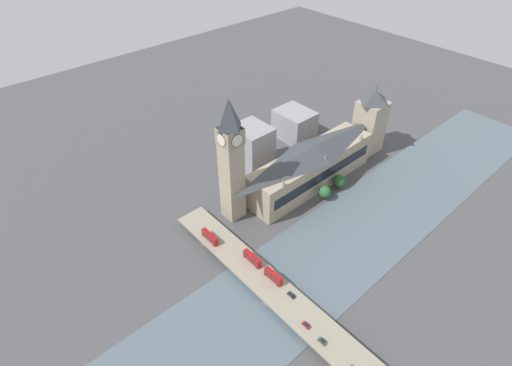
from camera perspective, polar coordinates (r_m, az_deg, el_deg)
ground_plane at (r=252.09m, az=8.78°, el=-2.23°), size 600.00×600.00×0.00m
river_water at (r=238.48m, az=14.95°, el=-6.19°), size 56.19×360.00×0.30m
parliament_hall at (r=254.78m, az=7.93°, el=2.55°), size 22.41×93.31×29.11m
clock_tower at (r=213.29m, az=-3.58°, el=3.49°), size 11.77×11.77×76.17m
victoria_tower at (r=291.88m, az=15.97°, el=8.43°), size 17.57×17.57×49.85m
road_bridge at (r=198.04m, az=2.81°, el=-15.20°), size 144.38×16.28×4.69m
double_decker_bus_lead at (r=205.71m, az=-0.55°, el=-10.69°), size 11.49×2.58×4.96m
double_decker_bus_mid at (r=198.85m, az=2.48°, el=-13.14°), size 10.69×2.62×4.89m
double_decker_bus_rear at (r=217.21m, az=-6.62°, el=-7.61°), size 11.83×2.56×4.78m
car_northbound_mid at (r=187.38m, az=7.18°, el=-19.49°), size 3.90×1.77×1.33m
car_northbound_tail at (r=195.41m, az=5.09°, el=-15.64°), size 4.14×1.79×1.29m
car_southbound_lead at (r=184.36m, az=9.45°, el=-21.39°), size 3.87×1.83×1.49m
city_block_west at (r=264.31m, az=-0.54°, el=4.92°), size 23.63×20.69×32.43m
city_block_center at (r=303.18m, az=5.50°, el=8.36°), size 27.34×22.59×21.42m
tree_embankment_near at (r=247.89m, az=9.77°, el=-1.24°), size 7.49×7.49×10.21m
tree_embankment_mid at (r=258.82m, az=11.78°, el=0.25°), size 8.11×8.11×9.81m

